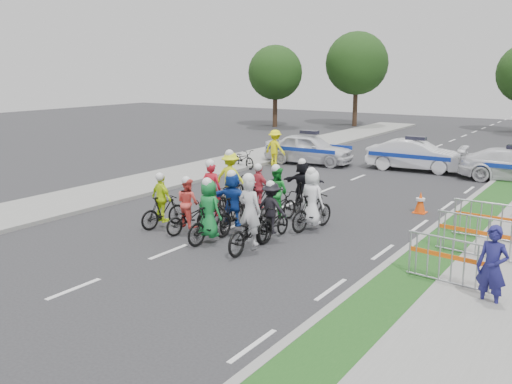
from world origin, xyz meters
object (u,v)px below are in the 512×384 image
Objects in this scene: rider_5 at (233,205)px; tree_0 at (275,73)px; parked_bike at (243,159)px; cone_0 at (420,203)px; tree_3 at (357,63)px; police_car_0 at (309,149)px; marshal_hiviz at (275,148)px; rider_8 at (277,201)px; rider_11 at (303,189)px; rider_7 at (312,205)px; rider_1 at (210,217)px; rider_2 at (189,211)px; barrier_1 at (476,238)px; rider_10 at (231,184)px; barrier_0 at (452,264)px; spectator_0 at (492,268)px; barrier_2 at (491,223)px; rider_9 at (259,195)px; police_car_1 at (415,155)px; rider_4 at (272,216)px; rider_6 at (212,201)px; rider_0 at (251,225)px; rider_3 at (163,206)px.

rider_5 is 0.29× the size of tree_0.
rider_5 reaches higher than parked_bike.
tree_3 is at bearing 118.16° from cone_0.
rider_5 is 0.42× the size of police_car_0.
rider_8 is at bearing 129.65° from marshal_hiviz.
rider_7 is at bearing 115.30° from rider_11.
rider_1 is 1.06× the size of rider_2.
rider_8 reaches higher than marshal_hiviz.
rider_5 reaches higher than barrier_1.
barrier_0 is (8.24, -3.43, -0.19)m from rider_10.
tree_0 is (-16.09, 24.16, 3.46)m from rider_7.
rider_5 is 1.07× the size of spectator_0.
rider_1 is 32.44m from tree_3.
cone_0 is (8.66, -5.11, -0.52)m from marshal_hiviz.
rider_1 reaches higher than barrier_2.
rider_10 is (-1.43, 0.44, 0.10)m from rider_9.
rider_4 is at bearing 175.08° from police_car_1.
rider_5 is 1.28m from rider_6.
rider_2 is 11.62m from marshal_hiviz.
rider_10 is (-1.92, 3.64, 0.05)m from rider_1.
rider_10 is (-2.36, 0.89, 0.08)m from rider_8.
barrier_1 is at bearing -174.57° from rider_9.
rider_7 is (1.84, 1.34, -0.04)m from rider_5.
marshal_hiviz reaches higher than police_car_0.
barrier_1 is (11.25, -8.95, -0.30)m from marshal_hiviz.
rider_10 reaches higher than rider_9.
police_car_0 is at bearing -88.77° from rider_6.
rider_0 is at bearing -154.50° from barrier_1.
rider_6 is at bearing -13.84° from rider_4.
rider_8 is at bearing -120.81° from parked_bike.
rider_1 is 0.97× the size of rider_7.
rider_0 is at bearing -172.40° from spectator_0.
rider_5 is at bearing -156.51° from barrier_2.
rider_0 reaches higher than rider_7.
rider_7 is (0.48, 1.43, 0.07)m from rider_4.
barrier_1 is at bearing -141.79° from police_car_0.
rider_3 is at bearing -134.60° from cone_0.
rider_1 is 3.12m from rider_7.
rider_8 reaches higher than rider_1.
barrier_0 is (4.61, -2.41, -0.16)m from rider_7.
rider_11 is 7.26m from barrier_0.
rider_3 is 0.83× the size of rider_10.
parked_bike is (-0.95, -1.35, -0.42)m from marshal_hiviz.
parked_bike is at bearing -32.96° from rider_7.
police_car_0 is 2.15× the size of barrier_0.
rider_0 is at bearing -141.22° from barrier_2.
police_car_0 is at bearing -80.34° from rider_5.
rider_5 is 1.03× the size of rider_11.
rider_10 is (-3.22, 3.59, 0.08)m from rider_0.
police_car_0 is 16.17m from barrier_0.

